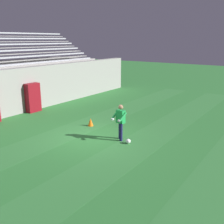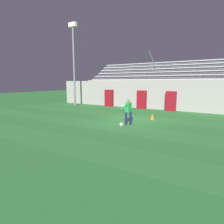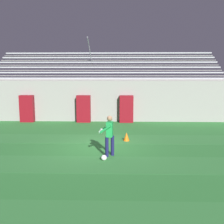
{
  "view_description": "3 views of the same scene",
  "coord_description": "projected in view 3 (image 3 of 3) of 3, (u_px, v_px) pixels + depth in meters",
  "views": [
    {
      "loc": [
        -8.92,
        -7.54,
        4.49
      ],
      "look_at": [
        -0.68,
        -1.72,
        1.69
      ],
      "focal_mm": 42.0,
      "sensor_mm": 36.0,
      "label": 1
    },
    {
      "loc": [
        5.63,
        -11.79,
        2.69
      ],
      "look_at": [
        -0.59,
        -1.35,
        0.73
      ],
      "focal_mm": 30.0,
      "sensor_mm": 36.0,
      "label": 2
    },
    {
      "loc": [
        0.95,
        -11.59,
        3.39
      ],
      "look_at": [
        0.66,
        -0.8,
        1.74
      ],
      "focal_mm": 42.0,
      "sensor_mm": 36.0,
      "label": 3
    }
  ],
  "objects": [
    {
      "name": "padding_pillar_gate_left",
      "position": [
        84.0,
        109.0,
        17.77
      ],
      "size": [
        0.93,
        0.44,
        1.83
      ],
      "primitive_type": "cube",
      "color": "maroon",
      "rests_on": "ground"
    },
    {
      "name": "turf_stripe_mid",
      "position": [
        93.0,
        164.0,
        9.73
      ],
      "size": [
        28.0,
        1.85,
        0.01
      ],
      "primitive_type": "cube",
      "color": "#337A38",
      "rests_on": "ground"
    },
    {
      "name": "turf_stripe_far",
      "position": [
        100.0,
        139.0,
        13.39
      ],
      "size": [
        28.0,
        1.85,
        0.01
      ],
      "primitive_type": "cube",
      "color": "#337A38",
      "rests_on": "ground"
    },
    {
      "name": "soccer_ball",
      "position": [
        104.0,
        158.0,
        10.13
      ],
      "size": [
        0.22,
        0.22,
        0.22
      ],
      "primitive_type": "sphere",
      "color": "white",
      "rests_on": "ground"
    },
    {
      "name": "turf_stripe_near",
      "position": [
        77.0,
        220.0,
        6.07
      ],
      "size": [
        28.0,
        1.85,
        0.01
      ],
      "primitive_type": "cube",
      "color": "#337A38",
      "rests_on": "ground"
    },
    {
      "name": "goalkeeper",
      "position": [
        109.0,
        133.0,
        10.54
      ],
      "size": [
        0.61,
        0.62,
        1.67
      ],
      "color": "#19194C",
      "rests_on": "ground"
    },
    {
      "name": "ground_plane",
      "position": [
        98.0,
        147.0,
        11.99
      ],
      "size": [
        80.0,
        80.0,
        0.0
      ],
      "primitive_type": "plane",
      "color": "#2D7533"
    },
    {
      "name": "padding_pillar_far_left",
      "position": [
        27.0,
        109.0,
        17.88
      ],
      "size": [
        0.93,
        0.44,
        1.83
      ],
      "primitive_type": "cube",
      "color": "maroon",
      "rests_on": "ground"
    },
    {
      "name": "padding_pillar_gate_right",
      "position": [
        126.0,
        109.0,
        17.7
      ],
      "size": [
        0.93,
        0.44,
        1.83
      ],
      "primitive_type": "cube",
      "color": "maroon",
      "rests_on": "ground"
    },
    {
      "name": "bleacher_stand",
      "position": [
        107.0,
        96.0,
        20.85
      ],
      "size": [
        18.0,
        4.75,
        5.83
      ],
      "color": "#999691",
      "rests_on": "ground"
    },
    {
      "name": "back_wall",
      "position": [
        105.0,
        101.0,
        18.21
      ],
      "size": [
        24.0,
        0.6,
        2.8
      ],
      "primitive_type": "cube",
      "color": "#999691",
      "rests_on": "ground"
    },
    {
      "name": "traffic_cone",
      "position": [
        126.0,
        137.0,
        13.02
      ],
      "size": [
        0.3,
        0.3,
        0.42
      ],
      "primitive_type": "cone",
      "color": "orange",
      "rests_on": "ground"
    }
  ]
}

